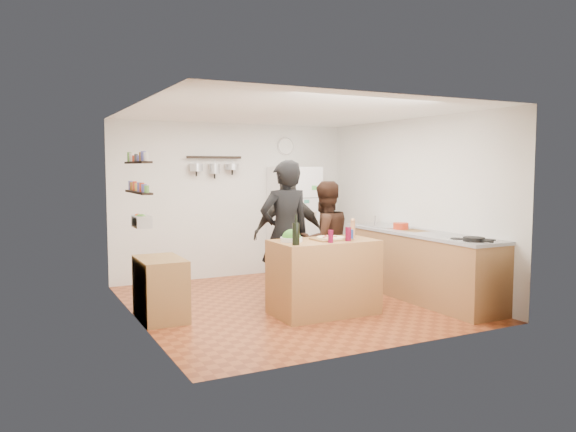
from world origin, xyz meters
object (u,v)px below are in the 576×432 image
prep_island (324,277)px  counter_run (420,266)px  salad_bowl (291,239)px  fridge (294,221)px  skillet (474,239)px  pepper_mill (353,230)px  person_center (324,241)px  salt_canister (350,235)px  red_bowl (401,226)px  side_table (161,289)px  wall_clock (285,146)px  person_back (289,235)px  wine_bottle (296,234)px  person_left (285,234)px

prep_island → counter_run: size_ratio=0.48×
salad_bowl → fridge: 2.67m
counter_run → skillet: skillet is taller
pepper_mill → person_center: size_ratio=0.12×
salad_bowl → salt_canister: (0.72, -0.17, 0.04)m
red_bowl → counter_run: bearing=-82.3°
skillet → side_table: (-3.34, 1.61, -0.58)m
red_bowl → side_table: bearing=177.1°
counter_run → wall_clock: bearing=105.9°
person_back → side_table: 2.05m
counter_run → side_table: counter_run is taller
wine_bottle → salt_canister: bearing=7.1°
salad_bowl → salt_canister: size_ratio=2.10×
person_center → wall_clock: 2.59m
pepper_mill → person_back: (-0.36, 1.06, -0.16)m
prep_island → person_back: 1.19m
salt_canister → person_back: (-0.21, 1.23, -0.13)m
counter_run → side_table: size_ratio=3.29×
salad_bowl → wine_bottle: 0.30m
prep_island → fridge: (0.84, 2.40, 0.45)m
person_center → person_back: bearing=-66.4°
salad_bowl → skillet: size_ratio=1.05×
salad_bowl → red_bowl: (1.96, 0.43, 0.03)m
person_center → fridge: 1.89m
wine_bottle → fridge: bearing=62.9°
skillet → side_table: 3.75m
wine_bottle → salt_canister: size_ratio=2.02×
red_bowl → fridge: 2.05m
wine_bottle → side_table: size_ratio=0.32×
salad_bowl → person_center: bearing=34.6°
counter_run → skillet: 1.18m
pepper_mill → counter_run: size_ratio=0.07×
red_bowl → person_left: bearing=177.4°
wine_bottle → person_back: size_ratio=0.15×
pepper_mill → person_center: person_center is taller
person_center → person_back: person_back is taller
person_left → red_bowl: person_left is taller
person_center → counter_run: 1.38m
salad_bowl → person_center: person_center is taller
prep_island → counter_run: 1.59m
prep_island → person_center: size_ratio=0.78×
person_left → wall_clock: (1.09, 2.18, 1.21)m
person_left → skillet: bearing=139.2°
person_left → counter_run: (1.84, -0.45, -0.49)m
salt_canister → counter_run: salt_canister is taller
salad_bowl → wine_bottle: wine_bottle is taller
salad_bowl → counter_run: salad_bowl is taller
wine_bottle → counter_run: wine_bottle is taller
prep_island → salt_canister: (0.30, -0.12, 0.52)m
counter_run → wine_bottle: bearing=-171.2°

